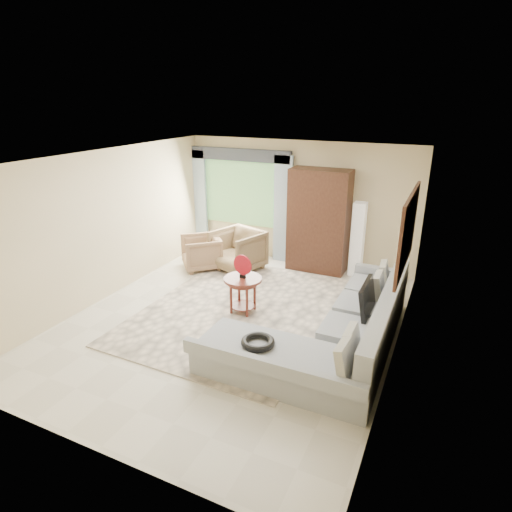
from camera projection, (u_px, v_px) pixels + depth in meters
The scene contains 17 objects.
ground at pixel (233, 321), 6.95m from camera, with size 6.00×6.00×0.00m, color silver.
area_rug at pixel (240, 309), 7.30m from camera, with size 3.00×4.00×0.02m, color beige.
sectional_sofa at pixel (339, 335), 5.99m from camera, with size 2.30×3.46×0.90m.
tv_screen at pixel (367, 298), 6.10m from camera, with size 0.06×0.74×0.48m, color black.
garden_hose at pixel (258, 342), 5.34m from camera, with size 0.43×0.43×0.09m, color black.
coffee_table at pixel (243, 294), 7.12m from camera, with size 0.63×0.63×0.63m.
red_disc at pixel (243, 265), 6.93m from camera, with size 0.34×0.34×0.03m, color maroon.
armchair_left at pixel (201, 252), 8.96m from camera, with size 0.75×0.77×0.70m, color #986D53.
armchair_right at pixel (238, 250), 8.88m from camera, with size 0.91×0.93×0.85m, color olive.
potted_plant at pixel (206, 247), 9.61m from camera, with size 0.45×0.39×0.50m, color #999999.
armoire at pixel (319, 221), 8.67m from camera, with size 1.20×0.55×2.10m, color black.
floor_lamp at pixel (358, 239), 8.51m from camera, with size 0.24×0.24×1.50m, color silver.
window at pixel (241, 193), 9.51m from camera, with size 1.80×0.04×1.40m, color #669E59.
curtain_left at pixel (199, 200), 9.94m from camera, with size 0.40×0.08×2.30m, color #9EB7CC.
curtain_right at pixel (283, 210), 9.11m from camera, with size 0.40×0.08×2.30m, color #9EB7CC.
valance at pixel (239, 155), 9.15m from camera, with size 2.40×0.12×0.26m, color #1E232D.
wall_mirror at pixel (407, 231), 5.65m from camera, with size 0.05×1.70×1.05m.
Camera 1 is at (2.93, -5.40, 3.44)m, focal length 30.00 mm.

